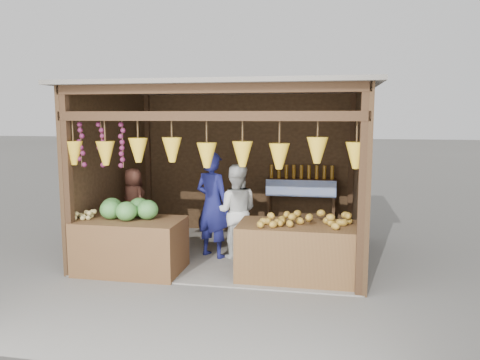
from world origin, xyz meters
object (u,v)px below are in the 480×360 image
at_px(woman_standing, 236,211).
at_px(vendor_seated, 134,201).
at_px(man_standing, 213,205).
at_px(counter_left, 131,246).
at_px(counter_right, 301,252).

bearing_deg(woman_standing, vendor_seated, -13.17).
bearing_deg(man_standing, counter_left, 66.89).
height_order(counter_right, woman_standing, woman_standing).
bearing_deg(counter_right, counter_left, -176.38).
bearing_deg(woman_standing, counter_right, 135.77).
distance_m(counter_right, man_standing, 1.66).
bearing_deg(counter_left, woman_standing, 35.56).
height_order(counter_left, woman_standing, woman_standing).
relative_size(counter_left, woman_standing, 1.00).
xyz_separation_m(man_standing, woman_standing, (0.35, 0.06, -0.10)).
distance_m(man_standing, woman_standing, 0.37).
xyz_separation_m(counter_left, woman_standing, (1.33, 0.95, 0.36)).
relative_size(counter_right, woman_standing, 1.15).
bearing_deg(counter_right, woman_standing, 143.14).
bearing_deg(vendor_seated, woman_standing, -154.49).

